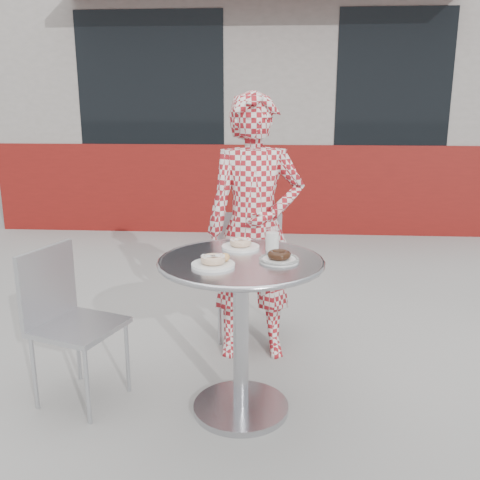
# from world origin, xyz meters

# --- Properties ---
(ground) EXTENTS (60.00, 60.00, 0.00)m
(ground) POSITION_xyz_m (0.00, 0.00, 0.00)
(ground) COLOR #A2A09A
(ground) RESTS_ON ground
(storefront) EXTENTS (6.02, 4.55, 3.00)m
(storefront) POSITION_xyz_m (-0.00, 5.56, 1.49)
(storefront) COLOR gray
(storefront) RESTS_ON ground
(bistro_table) EXTENTS (0.76, 0.76, 0.77)m
(bistro_table) POSITION_xyz_m (0.03, -0.03, 0.58)
(bistro_table) COLOR silver
(bistro_table) RESTS_ON ground
(chair_far) EXTENTS (0.40, 0.41, 0.84)m
(chair_far) POSITION_xyz_m (0.02, 0.86, 0.26)
(chair_far) COLOR #B1B4B9
(chair_far) RESTS_ON ground
(chair_left) EXTENTS (0.48, 0.47, 0.78)m
(chair_left) POSITION_xyz_m (-0.78, 0.02, 0.24)
(chair_left) COLOR #B1B4B9
(chair_left) RESTS_ON ground
(seated_person) EXTENTS (0.59, 0.42, 1.52)m
(seated_person) POSITION_xyz_m (0.07, 0.61, 0.76)
(seated_person) COLOR maroon
(seated_person) RESTS_ON ground
(plate_far) EXTENTS (0.18, 0.18, 0.05)m
(plate_far) POSITION_xyz_m (0.02, 0.16, 0.79)
(plate_far) COLOR white
(plate_far) RESTS_ON bistro_table
(plate_near) EXTENTS (0.19, 0.19, 0.05)m
(plate_near) POSITION_xyz_m (-0.08, -0.14, 0.79)
(plate_near) COLOR white
(plate_near) RESTS_ON bistro_table
(plate_checker) EXTENTS (0.18, 0.18, 0.05)m
(plate_checker) POSITION_xyz_m (0.20, -0.04, 0.79)
(plate_checker) COLOR white
(plate_checker) RESTS_ON bistro_table
(milk_cup) EXTENTS (0.07, 0.07, 0.11)m
(milk_cup) POSITION_xyz_m (0.17, 0.13, 0.82)
(milk_cup) COLOR white
(milk_cup) RESTS_ON bistro_table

